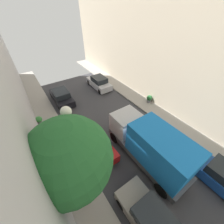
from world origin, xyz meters
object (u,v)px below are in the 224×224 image
parked_car_left_2 (152,221)px  potted_plant_0 (39,120)px  parked_car_left_3 (96,143)px  parked_car_right_2 (99,83)px  delivery_truck (150,145)px  potted_plant_1 (149,98)px  lamp_post (75,144)px  parked_car_right_1 (222,177)px  street_tree_0 (70,159)px  parked_car_left_4 (62,97)px

parked_car_left_2 → potted_plant_0: bearing=105.0°
parked_car_left_3 → parked_car_right_2: same height
parked_car_right_2 → delivery_truck: (-2.70, -11.65, 1.07)m
parked_car_left_2 → potted_plant_1: parked_car_left_2 is taller
delivery_truck → lamp_post: size_ratio=1.05×
parked_car_right_1 → lamp_post: (-7.30, 4.94, 3.50)m
parked_car_left_3 → potted_plant_1: bearing=14.2°
delivery_truck → parked_car_left_2: bearing=-132.5°
street_tree_0 → lamp_post: street_tree_0 is taller
delivery_truck → lamp_post: bearing=167.6°
parked_car_left_4 → street_tree_0: size_ratio=0.65×
parked_car_left_2 → delivery_truck: size_ratio=0.64×
parked_car_right_2 → parked_car_left_3: bearing=-121.9°
parked_car_left_4 → parked_car_right_2: 5.43m
potted_plant_1 → lamp_post: bearing=-158.3°
lamp_post → street_tree_0: bearing=-117.1°
parked_car_left_2 → parked_car_right_2: same height
delivery_truck → potted_plant_0: delivery_truck is taller
parked_car_right_1 → lamp_post: lamp_post is taller
potted_plant_0 → lamp_post: (1.18, -7.52, 3.59)m
parked_car_left_2 → parked_car_left_3: (0.00, 5.93, 0.00)m
parked_car_left_4 → parked_car_right_1: (5.40, -15.04, 0.00)m
parked_car_left_4 → lamp_post: lamp_post is taller
parked_car_left_4 → street_tree_0: 12.17m
parked_car_left_4 → delivery_truck: bearing=-76.3°
parked_car_left_3 → parked_car_left_4: (0.00, 8.13, 0.00)m
parked_car_right_1 → street_tree_0: street_tree_0 is taller
parked_car_left_3 → street_tree_0: (-2.44, -3.03, 4.20)m
parked_car_right_2 → lamp_post: 13.37m
street_tree_0 → lamp_post: (0.54, 1.05, -0.70)m
parked_car_right_1 → delivery_truck: size_ratio=0.64×
parked_car_left_2 → parked_car_left_4: size_ratio=1.00×
delivery_truck → lamp_post: 5.30m
parked_car_left_3 → parked_car_right_2: size_ratio=1.00×
parked_car_left_2 → parked_car_right_2: bearing=69.7°
parked_car_left_4 → potted_plant_0: size_ratio=4.91×
lamp_post → parked_car_left_4: bearing=79.3°
parked_car_left_2 → street_tree_0: (-2.44, 2.90, 4.20)m
parked_car_left_2 → street_tree_0: street_tree_0 is taller
delivery_truck → parked_car_right_1: bearing=-55.5°
parked_car_left_4 → lamp_post: (-1.90, -10.10, 3.50)m
street_tree_0 → potted_plant_1: bearing=25.5°
parked_car_left_4 → potted_plant_1: bearing=-35.9°
potted_plant_1 → potted_plant_0: bearing=163.2°
parked_car_right_1 → street_tree_0: bearing=153.6°
parked_car_left_3 → lamp_post: lamp_post is taller
parked_car_left_4 → parked_car_right_2: bearing=5.7°
street_tree_0 → lamp_post: 1.37m
parked_car_left_2 → street_tree_0: size_ratio=0.65×
potted_plant_1 → parked_car_left_3: bearing=-165.8°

